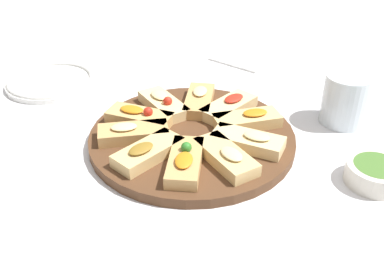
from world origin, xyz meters
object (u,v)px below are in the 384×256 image
(water_glass, at_px, (346,99))
(napkin_stack, at_px, (244,57))
(plate_right, at_px, (50,82))
(serving_board, at_px, (192,137))
(dipping_bowl, at_px, (376,173))

(water_glass, height_order, napkin_stack, water_glass)
(plate_right, relative_size, napkin_stack, 1.44)
(plate_right, bearing_deg, water_glass, -158.28)
(plate_right, height_order, napkin_stack, plate_right)
(serving_board, xyz_separation_m, water_glass, (-0.18, -0.22, 0.04))
(water_glass, height_order, dipping_bowl, water_glass)
(plate_right, bearing_deg, napkin_stack, -125.04)
(dipping_bowl, bearing_deg, plate_right, 6.52)
(serving_board, distance_m, napkin_stack, 0.38)
(serving_board, xyz_separation_m, dipping_bowl, (-0.28, -0.07, 0.01))
(napkin_stack, xyz_separation_m, dipping_bowl, (-0.40, 0.29, 0.01))
(napkin_stack, bearing_deg, dipping_bowl, 143.90)
(plate_right, xyz_separation_m, water_glass, (-0.55, -0.22, 0.04))
(plate_right, height_order, water_glass, water_glass)
(water_glass, distance_m, napkin_stack, 0.33)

